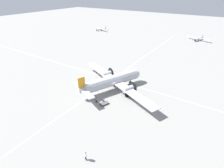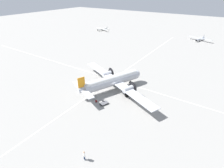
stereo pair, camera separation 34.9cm
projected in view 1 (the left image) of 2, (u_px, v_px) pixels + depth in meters
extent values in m
plane|color=gray|center=(112.00, 89.00, 42.52)|extent=(300.00, 300.00, 0.00)
cube|color=silver|center=(122.00, 82.00, 45.90)|extent=(120.00, 0.16, 0.01)
cube|color=silver|center=(102.00, 86.00, 43.88)|extent=(0.16, 120.00, 0.01)
cylinder|color=silver|center=(112.00, 81.00, 41.42)|extent=(7.94, 14.05, 2.32)
cylinder|color=white|center=(112.00, 79.00, 41.11)|extent=(7.02, 13.13, 1.62)
sphere|color=silver|center=(135.00, 74.00, 44.84)|extent=(2.20, 2.20, 2.20)
cylinder|color=silver|center=(84.00, 89.00, 37.95)|extent=(2.30, 3.08, 1.28)
cube|color=orange|center=(82.00, 83.00, 36.92)|extent=(0.77, 1.50, 2.67)
cube|color=silver|center=(83.00, 89.00, 37.73)|extent=(8.49, 4.80, 0.10)
cube|color=silver|center=(116.00, 81.00, 42.06)|extent=(25.69, 13.07, 0.20)
cylinder|color=silver|center=(107.00, 74.00, 45.55)|extent=(2.16, 2.76, 1.28)
cylinder|color=black|center=(111.00, 73.00, 46.19)|extent=(2.46, 1.12, 2.68)
sphere|color=black|center=(111.00, 73.00, 46.25)|extent=(0.45, 0.45, 0.45)
cylinder|color=silver|center=(128.00, 89.00, 38.79)|extent=(2.16, 2.76, 1.28)
cylinder|color=black|center=(133.00, 87.00, 39.43)|extent=(2.46, 1.12, 2.68)
sphere|color=black|center=(133.00, 87.00, 39.49)|extent=(0.45, 0.45, 0.45)
cylinder|color=#4C4C51|center=(106.00, 77.00, 45.91)|extent=(0.18, 0.18, 0.93)
cylinder|color=black|center=(106.00, 79.00, 46.13)|extent=(0.72, 1.13, 1.10)
cylinder|color=#4C4C51|center=(127.00, 93.00, 39.14)|extent=(0.18, 0.18, 0.93)
cylinder|color=black|center=(127.00, 95.00, 39.37)|extent=(0.72, 1.13, 1.10)
cylinder|color=#4C4C51|center=(130.00, 81.00, 44.80)|extent=(0.14, 0.14, 0.87)
cylinder|color=black|center=(130.00, 82.00, 45.01)|extent=(0.45, 0.71, 0.70)
cylinder|color=navy|center=(85.00, 157.00, 25.01)|extent=(0.12, 0.12, 0.82)
cylinder|color=navy|center=(86.00, 158.00, 24.85)|extent=(0.12, 0.12, 0.82)
cube|color=white|center=(85.00, 155.00, 24.58)|extent=(0.43, 0.31, 0.61)
sphere|color=tan|center=(85.00, 152.00, 24.37)|extent=(0.27, 0.27, 0.27)
cylinder|color=white|center=(85.00, 154.00, 24.77)|extent=(0.10, 0.10, 0.58)
cylinder|color=white|center=(86.00, 156.00, 24.43)|extent=(0.10, 0.10, 0.58)
cube|color=navy|center=(86.00, 154.00, 24.60)|extent=(0.05, 0.03, 0.39)
cube|color=maroon|center=(96.00, 101.00, 37.69)|extent=(0.40, 0.12, 0.47)
cube|color=#551515|center=(96.00, 100.00, 37.56)|extent=(0.15, 0.09, 0.02)
cube|color=#232328|center=(104.00, 102.00, 37.50)|extent=(0.49, 0.13, 0.48)
cube|color=black|center=(104.00, 101.00, 37.37)|extent=(0.18, 0.09, 0.02)
cube|color=#56565B|center=(104.00, 103.00, 36.98)|extent=(1.66, 2.06, 0.04)
cube|color=#56565B|center=(101.00, 103.00, 36.42)|extent=(1.05, 0.42, 0.04)
cylinder|color=#56565B|center=(100.00, 103.00, 36.84)|extent=(0.04, 0.04, 0.22)
cylinder|color=#56565B|center=(102.00, 105.00, 36.10)|extent=(0.04, 0.04, 0.22)
cylinder|color=black|center=(106.00, 102.00, 37.73)|extent=(0.15, 0.28, 0.28)
cylinder|color=black|center=(108.00, 104.00, 37.10)|extent=(0.15, 0.28, 0.28)
cylinder|color=black|center=(100.00, 104.00, 37.02)|extent=(0.15, 0.28, 0.28)
cylinder|color=black|center=(103.00, 106.00, 36.40)|extent=(0.15, 0.28, 0.28)
cylinder|color=#B7BCC6|center=(199.00, 39.00, 81.57)|extent=(2.80, 7.28, 0.89)
sphere|color=black|center=(195.00, 40.00, 79.35)|extent=(0.80, 0.80, 0.80)
cube|color=#B7BCC6|center=(199.00, 38.00, 81.14)|extent=(10.87, 4.00, 0.08)
cube|color=#B7BCC6|center=(203.00, 36.00, 83.29)|extent=(0.23, 0.64, 1.16)
cube|color=#B7BCC6|center=(202.00, 37.00, 83.57)|extent=(3.59, 1.50, 0.04)
cylinder|color=black|center=(196.00, 41.00, 80.38)|extent=(0.15, 0.29, 0.28)
cylinder|color=#4C4C51|center=(196.00, 41.00, 80.33)|extent=(0.06, 0.06, 0.21)
cylinder|color=black|center=(201.00, 40.00, 81.59)|extent=(0.15, 0.29, 0.28)
cylinder|color=#4C4C51|center=(201.00, 40.00, 81.54)|extent=(0.06, 0.06, 0.21)
cylinder|color=black|center=(197.00, 40.00, 82.65)|extent=(0.15, 0.29, 0.28)
cylinder|color=#4C4C51|center=(197.00, 39.00, 82.60)|extent=(0.06, 0.06, 0.21)
cylinder|color=white|center=(101.00, 29.00, 100.55)|extent=(2.68, 6.45, 0.79)
sphere|color=black|center=(97.00, 30.00, 98.65)|extent=(0.72, 0.72, 0.72)
cube|color=white|center=(101.00, 29.00, 100.18)|extent=(9.62, 3.84, 0.08)
cube|color=white|center=(106.00, 27.00, 102.03)|extent=(0.23, 0.57, 1.03)
cube|color=white|center=(106.00, 28.00, 102.28)|extent=(3.19, 1.42, 0.04)
cylinder|color=black|center=(98.00, 31.00, 99.55)|extent=(0.16, 0.29, 0.28)
cylinder|color=#4C4C51|center=(98.00, 31.00, 99.50)|extent=(0.06, 0.06, 0.21)
cylinder|color=black|center=(103.00, 30.00, 100.56)|extent=(0.16, 0.29, 0.28)
cylinder|color=#4C4C51|center=(103.00, 30.00, 100.51)|extent=(0.06, 0.06, 0.21)
cylinder|color=black|center=(101.00, 30.00, 101.54)|extent=(0.16, 0.29, 0.28)
cylinder|color=#4C4C51|center=(101.00, 30.00, 101.49)|extent=(0.06, 0.06, 0.21)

